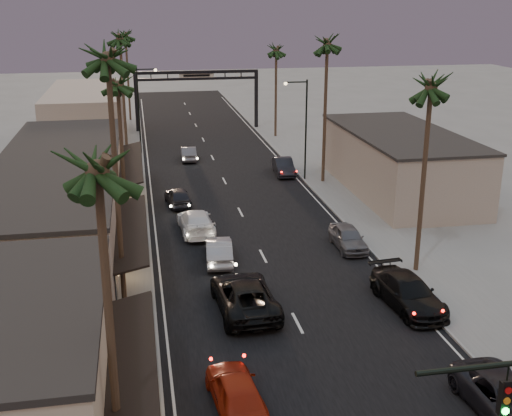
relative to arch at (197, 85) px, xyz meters
name	(u,v)px	position (x,y,z in m)	size (l,w,h in m)	color
ground	(235,201)	(0.00, -30.00, -5.53)	(200.00, 200.00, 0.00)	slate
road	(226,184)	(0.00, -25.00, -5.53)	(14.00, 120.00, 0.02)	black
sidewalk_left	(118,169)	(-9.50, -18.00, -5.47)	(5.00, 92.00, 0.12)	slate
sidewalk_right	(309,160)	(9.50, -18.00, -5.47)	(5.00, 92.00, 0.12)	slate
storefront_mid	(43,241)	(-13.00, -44.00, -2.78)	(8.00, 14.00, 5.50)	gray
storefront_far	(69,172)	(-13.00, -28.00, -3.03)	(8.00, 16.00, 5.00)	#C6B397
storefront_dist	(87,116)	(-13.00, -5.00, -2.53)	(8.00, 20.00, 6.00)	gray
building_right	(399,163)	(14.00, -30.00, -3.03)	(8.00, 18.00, 5.00)	gray
arch	(197,85)	(0.00, 0.00, 0.00)	(15.20, 0.40, 7.27)	black
streetlight_right	(303,122)	(6.92, -25.00, -0.20)	(2.13, 0.30, 9.00)	black
streetlight_left	(141,104)	(-6.92, -12.00, -0.20)	(2.13, 0.30, 9.00)	black
palm_la	(96,156)	(-8.60, -61.00, 5.91)	(3.20, 3.20, 13.20)	#38281C
palm_lb	(107,50)	(-8.60, -48.00, 7.85)	(3.20, 3.20, 15.20)	#38281C
palm_lc	(117,79)	(-8.60, -34.00, 4.94)	(3.20, 3.20, 12.20)	#38281C
palm_ld	(120,34)	(-8.60, -15.00, 6.88)	(3.20, 3.20, 14.20)	#38281C
palm_ra	(432,79)	(8.60, -46.00, 5.91)	(3.20, 3.20, 13.20)	#38281C
palm_rb	(327,39)	(8.60, -26.00, 6.88)	(3.20, 3.20, 14.20)	#38281C
palm_rc	(276,46)	(8.60, -6.00, 4.94)	(3.20, 3.20, 12.20)	#38281C
palm_far	(125,32)	(-8.30, 8.00, 5.91)	(3.20, 3.20, 13.20)	#38281C
oncoming_red	(236,391)	(-4.14, -57.40, -4.74)	(1.87, 4.64, 1.58)	maroon
oncoming_pickup	(244,295)	(-2.40, -49.10, -4.65)	(2.92, 6.32, 1.76)	black
oncoming_silver	(219,250)	(-2.88, -42.32, -4.79)	(1.58, 4.52, 1.49)	gray
oncoming_white	(196,222)	(-3.77, -36.82, -4.74)	(2.24, 5.50, 1.60)	white
oncoming_dgrey	(178,197)	(-4.58, -30.37, -4.81)	(1.70, 4.23, 1.44)	black
oncoming_grey_far	(189,153)	(-2.48, -15.54, -4.84)	(1.47, 4.23, 1.39)	#58575D
curbside_near	(507,400)	(6.20, -59.88, -4.78)	(2.50, 5.43, 1.51)	black
curbside_black	(408,292)	(6.20, -50.29, -4.70)	(2.33, 5.72, 1.66)	black
curbside_grey	(348,237)	(5.76, -41.63, -4.79)	(1.76, 4.37, 1.49)	#525358
curbside_far	(283,166)	(5.74, -22.74, -4.77)	(1.61, 4.62, 1.52)	black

